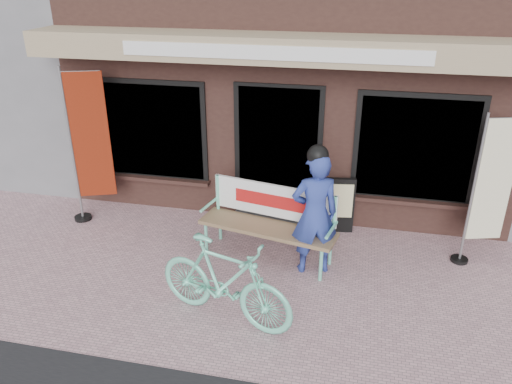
% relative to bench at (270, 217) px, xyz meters
% --- Properties ---
extents(ground, '(70.00, 70.00, 0.00)m').
position_rel_bench_xyz_m(ground, '(-0.10, -0.89, -0.61)').
color(ground, '#C5969F').
rests_on(ground, ground).
extents(storefront, '(7.00, 6.77, 6.00)m').
position_rel_bench_xyz_m(storefront, '(-0.10, 4.08, 2.39)').
color(storefront, black).
rests_on(storefront, ground).
extents(bench, '(1.96, 0.86, 1.03)m').
position_rel_bench_xyz_m(bench, '(0.00, 0.00, 0.00)').
color(bench, '#74E3C0').
rests_on(bench, ground).
extents(person, '(0.71, 0.58, 1.78)m').
position_rel_bench_xyz_m(person, '(0.63, -0.25, 0.27)').
color(person, navy).
rests_on(person, ground).
extents(bicycle, '(1.79, 0.96, 1.04)m').
position_rel_bench_xyz_m(bicycle, '(-0.24, -1.49, -0.09)').
color(bicycle, '#74E3C0').
rests_on(bicycle, ground).
extents(nobori_red, '(0.72, 0.39, 2.46)m').
position_rel_bench_xyz_m(nobori_red, '(-2.93, 0.50, 0.66)').
color(nobori_red, gray).
rests_on(nobori_red, ground).
extents(nobori_cream, '(0.63, 0.30, 2.13)m').
position_rel_bench_xyz_m(nobori_cream, '(2.82, 0.45, 0.49)').
color(nobori_cream, gray).
rests_on(nobori_cream, ground).
extents(menu_stand, '(0.45, 0.16, 0.88)m').
position_rel_bench_xyz_m(menu_stand, '(0.90, 0.90, -0.15)').
color(menu_stand, black).
rests_on(menu_stand, ground).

